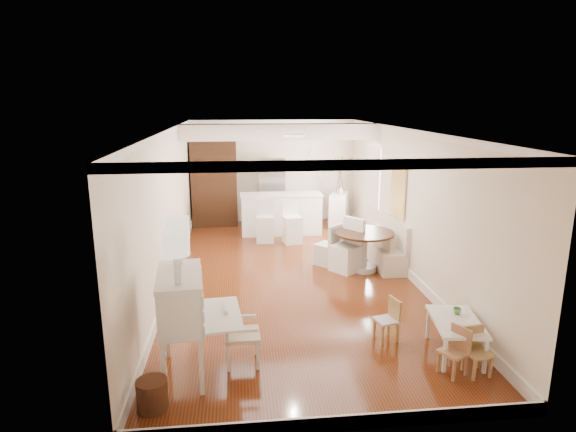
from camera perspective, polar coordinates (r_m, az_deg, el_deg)
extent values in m
plane|color=brown|center=(9.36, 0.36, -7.18)|extent=(9.00, 9.00, 0.00)
cube|color=white|center=(8.77, 0.39, 10.19)|extent=(4.50, 9.00, 0.04)
cube|color=#F3E5CE|center=(13.37, -1.80, 5.32)|extent=(4.50, 0.04, 2.80)
cube|color=#F3E5CE|center=(4.72, 6.63, -10.48)|extent=(4.50, 0.04, 2.80)
cube|color=#F3E5CE|center=(9.00, -14.02, 0.86)|extent=(0.04, 9.00, 2.80)
cube|color=#F3E5CE|center=(9.48, 14.02, 1.50)|extent=(0.04, 9.00, 2.80)
cube|color=white|center=(10.97, -0.93, 9.93)|extent=(4.50, 0.45, 0.36)
cube|color=tan|center=(9.90, 12.90, 2.95)|extent=(0.04, 0.84, 1.04)
cube|color=white|center=(11.69, 9.99, 4.67)|extent=(0.04, 1.10, 1.40)
cylinder|color=#381E11|center=(13.26, -7.03, 7.12)|extent=(0.30, 0.03, 0.30)
cylinder|color=white|center=(8.28, 0.78, 9.64)|extent=(0.36, 0.36, 0.08)
cube|color=white|center=(6.11, -12.47, -12.50)|extent=(1.13, 1.15, 1.33)
cube|color=silver|center=(6.36, -5.44, -13.69)|extent=(0.48, 0.48, 0.82)
cylinder|color=#4F2B18|center=(5.82, -15.79, -19.70)|extent=(0.45, 0.45, 0.34)
cube|color=white|center=(6.96, 19.18, -13.42)|extent=(0.74, 1.07, 0.49)
cube|color=#B57B52|center=(6.47, 19.00, -14.94)|extent=(0.40, 0.40, 0.61)
cube|color=tan|center=(7.07, 11.58, -11.93)|extent=(0.36, 0.36, 0.62)
cube|color=#AF864F|center=(6.57, 21.59, -14.75)|extent=(0.34, 0.34, 0.61)
cube|color=silver|center=(10.07, 11.37, -3.00)|extent=(0.52, 1.60, 0.98)
cylinder|color=#422615|center=(9.68, 8.93, -4.14)|extent=(1.34, 1.34, 0.80)
cube|color=white|center=(9.58, 6.96, -3.48)|extent=(0.71, 0.71, 1.05)
cube|color=silver|center=(9.92, 4.71, -3.35)|extent=(0.60, 0.60, 0.88)
cube|color=white|center=(12.18, -0.81, 0.27)|extent=(2.05, 0.65, 1.03)
cube|color=white|center=(11.45, -2.72, -0.63)|extent=(0.44, 0.44, 1.02)
cube|color=white|center=(11.37, 0.51, -0.71)|extent=(0.48, 0.48, 1.03)
cube|color=#381E11|center=(13.07, -8.71, 3.88)|extent=(1.20, 0.60, 2.30)
imported|color=silver|center=(13.14, -0.37, 2.97)|extent=(0.75, 0.65, 1.80)
cube|color=silver|center=(13.03, 6.05, 0.77)|extent=(0.70, 1.02, 0.89)
imported|color=#5B9959|center=(7.02, 19.39, -10.58)|extent=(0.14, 0.14, 0.09)
imported|color=white|center=(12.93, 6.26, 3.08)|extent=(0.17, 0.17, 0.17)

